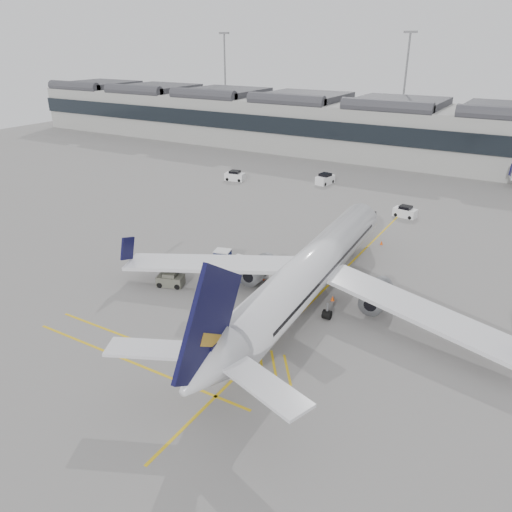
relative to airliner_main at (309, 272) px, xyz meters
The scene contains 18 objects.
ground 10.92m from the airliner_main, 159.76° to the right, with size 220.00×220.00×0.00m, color gray.
terminal 69.08m from the airliner_main, 98.12° to the left, with size 200.00×20.45×12.40m.
light_masts 83.93m from the airliner_main, 97.89° to the left, with size 113.00×0.60×25.45m.
apron_markings 7.23m from the airliner_main, 87.79° to the left, with size 0.25×60.00×0.01m, color gold.
airliner_main is the anchor object (origin of this frame).
belt_loader 4.54m from the airliner_main, 154.02° to the left, with size 5.27×2.26×2.11m.
baggage_cart_a 10.34m from the airliner_main, 163.64° to the left, with size 1.69×1.43×1.70m.
baggage_cart_b 12.57m from the airliner_main, 166.44° to the left, with size 2.20×1.96×1.97m.
baggage_cart_c 8.30m from the airliner_main, behind, with size 1.69×1.45×1.63m.
baggage_cart_d 15.89m from the airliner_main, behind, with size 2.06×1.83×1.87m.
ramp_agent_a 7.83m from the airliner_main, 139.57° to the left, with size 0.58×0.38×1.60m, color #FF500D.
ramp_agent_b 7.31m from the airliner_main, 160.96° to the left, with size 0.94×0.73×1.93m, color #FA4A0D.
pushback_tug 14.76m from the airliner_main, 164.44° to the right, with size 3.06×2.40×1.50m.
safety_cone_nose 18.82m from the airliner_main, 85.28° to the left, with size 0.37×0.37×0.51m, color #F24C0A.
safety_cone_engine 4.02m from the airliner_main, 41.57° to the left, with size 0.38×0.38×0.52m, color #F24C0A.
service_van_left 47.12m from the airliner_main, 131.60° to the left, with size 3.75×2.30×1.80m.
service_van_mid 44.55m from the airliner_main, 111.26° to the left, with size 2.48×3.95×1.89m.
service_van_right 30.85m from the airliner_main, 87.96° to the left, with size 3.40×2.03×1.65m.
Camera 1 is at (27.34, -36.01, 23.83)m, focal length 35.00 mm.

